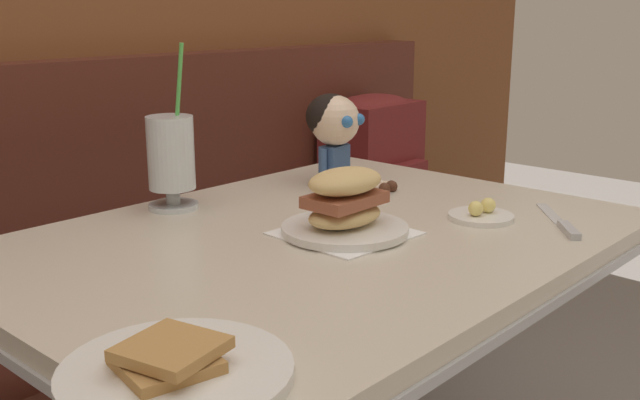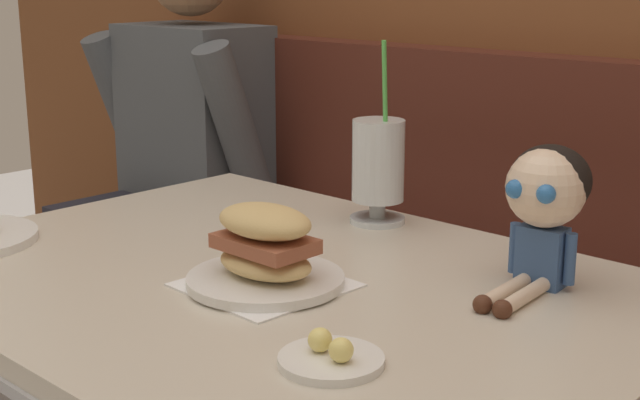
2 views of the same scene
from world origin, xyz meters
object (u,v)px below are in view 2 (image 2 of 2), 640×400
milkshake_glass (378,167)px  seated_doll (546,196)px  diner_patron (183,138)px  butter_saucer (331,357)px  sandwich_plate (265,254)px

milkshake_glass → seated_doll: bearing=-13.7°
milkshake_glass → diner_patron: diner_patron is taller
milkshake_glass → butter_saucer: milkshake_glass is taller
milkshake_glass → butter_saucer: (0.34, -0.48, -0.09)m
milkshake_glass → seated_doll: 0.38m
butter_saucer → seated_doll: bearing=84.8°
sandwich_plate → seated_doll: seated_doll is taller
seated_doll → diner_patron: size_ratio=0.27×
milkshake_glass → sandwich_plate: (0.10, -0.36, -0.05)m
sandwich_plate → seated_doll: bearing=44.0°
diner_patron → seated_doll: bearing=-15.8°
sandwich_plate → diner_patron: size_ratio=0.27×
sandwich_plate → diner_patron: 1.15m
butter_saucer → seated_doll: seated_doll is taller
seated_doll → diner_patron: bearing=164.2°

